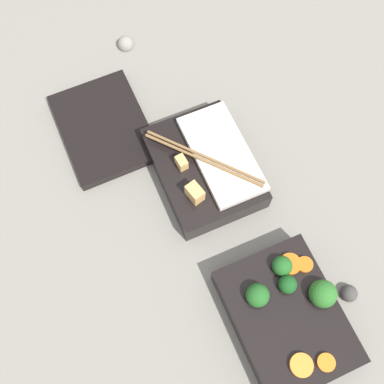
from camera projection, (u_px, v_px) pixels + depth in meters
The scene contains 6 objects.
ground_plane at pixel (244, 240), 0.74m from camera, with size 3.00×3.00×0.00m, color gray.
bento_tray_vegetable at pixel (286, 314), 0.67m from camera, with size 0.20×0.15×0.07m.
bento_tray_rice at pixel (206, 166), 0.76m from camera, with size 0.20×0.15×0.07m.
bento_lid at pixel (104, 127), 0.81m from camera, with size 0.20×0.15×0.02m, color black.
pebble_1 at pixel (349, 293), 0.69m from camera, with size 0.03×0.03×0.03m, color #474442.
pebble_2 at pixel (126, 44), 0.88m from camera, with size 0.03×0.03×0.03m, color gray.
Camera 1 is at (-0.16, 0.16, 0.71)m, focal length 42.00 mm.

